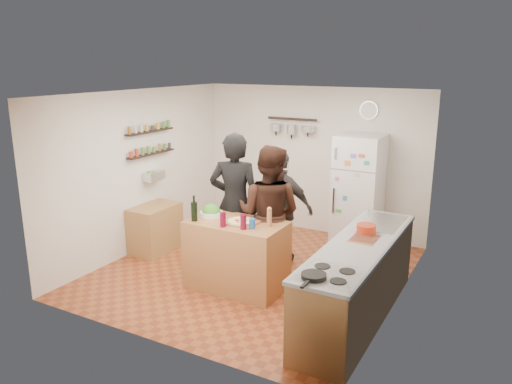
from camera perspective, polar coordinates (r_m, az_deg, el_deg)
The scene contains 26 objects.
room_shell at distance 7.13m, azimuth 1.12°, elevation 1.30°, with size 4.20×4.20×4.20m.
prep_island at distance 6.57m, azimuth -2.21°, elevation -7.20°, with size 1.25×0.72×0.91m, color #9C5D39.
pizza_board at distance 6.36m, azimuth -1.73°, elevation -3.50°, with size 0.42×0.34×0.02m, color #945336.
pizza at distance 6.35m, azimuth -1.73°, elevation -3.34°, with size 0.34×0.34×0.02m, color #D3C08B.
salad_bowl at distance 6.66m, azimuth -5.13°, elevation -2.51°, with size 0.30×0.30×0.06m, color white.
wine_bottle at distance 6.47m, azimuth -7.07°, elevation -2.22°, with size 0.08×0.08×0.25m, color black.
wine_glass_near at distance 6.22m, azimuth -3.80°, elevation -3.16°, with size 0.08×0.08×0.18m, color #56071F.
wine_glass_far at distance 6.11m, azimuth -1.46°, elevation -3.44°, with size 0.08×0.08×0.18m, color #5D081F.
pepper_mill at distance 6.21m, azimuth 1.54°, elevation -3.06°, with size 0.06×0.06×0.20m, color #9F6542.
salt_canister at distance 6.15m, azimuth -0.44°, elevation -3.62°, with size 0.08×0.08×0.12m, color #1A4D93.
person_left at distance 6.95m, azimuth -2.41°, elevation -1.28°, with size 0.72×0.47×1.98m, color black.
person_center at distance 6.68m, azimuth 1.48°, elevation -2.51°, with size 0.90×0.70×1.86m, color black.
person_back at distance 7.28m, azimuth 2.86°, elevation -1.86°, with size 0.97×0.41×1.66m, color #2E2A29.
counter_run at distance 5.95m, azimuth 11.56°, elevation -9.99°, with size 0.63×2.63×0.90m, color #9E7042.
stove_top at distance 4.94m, azimuth 8.45°, elevation -9.34°, with size 0.60×0.62×0.02m, color white.
skillet at distance 4.81m, azimuth 6.62°, elevation -9.51°, with size 0.24×0.24×0.05m, color black.
sink at distance 6.55m, azimuth 14.03°, elevation -3.44°, with size 0.50×0.80×0.03m, color silver.
cutting_board at distance 5.93m, azimuth 12.29°, elevation -5.33°, with size 0.30×0.40×0.02m, color brown.
red_bowl at distance 6.13m, azimuth 12.48°, elevation -4.10°, with size 0.23×0.23×0.10m, color #9D2712.
fridge at distance 8.09m, azimuth 11.61°, elevation 0.08°, with size 0.70×0.68×1.80m, color white.
wall_clock at distance 8.19m, azimuth 12.78°, elevation 9.09°, with size 0.30×0.30×0.03m, color silver.
spice_shelf_lower at distance 8.00m, azimuth -11.88°, elevation 4.30°, with size 0.12×1.00×0.03m, color black.
spice_shelf_upper at distance 7.94m, azimuth -12.02°, elevation 6.78°, with size 0.12×1.00×0.03m, color black.
produce_basket at distance 8.05m, azimuth -11.59°, elevation 1.84°, with size 0.18×0.35×0.14m, color silver.
side_table at distance 8.00m, azimuth -11.43°, elevation -4.08°, with size 0.50×0.80×0.73m, color #AB7A48.
pot_rack at distance 8.59m, azimuth 4.12°, elevation 8.33°, with size 0.90×0.04×0.04m, color black.
Camera 1 is at (3.22, -5.75, 2.92)m, focal length 35.00 mm.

